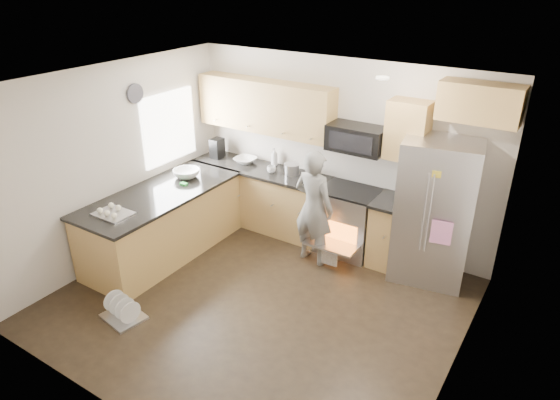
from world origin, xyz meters
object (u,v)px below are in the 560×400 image
Objects in this scene: refrigerator at (434,212)px; person at (314,208)px; dish_rack at (123,312)px; stove_range at (349,207)px.

refrigerator reaches higher than person.
dish_rack is at bearing -143.83° from refrigerator.
stove_range reaches higher than person.
refrigerator reaches higher than stove_range.
dish_rack is (-1.20, -2.27, -0.71)m from person.
stove_range is at bearing 61.79° from dish_rack.
person is (-1.43, -0.47, -0.13)m from refrigerator.
dish_rack is (-2.63, -2.74, -0.84)m from refrigerator.
person is 2.66m from dish_rack.
person reaches higher than dish_rack.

